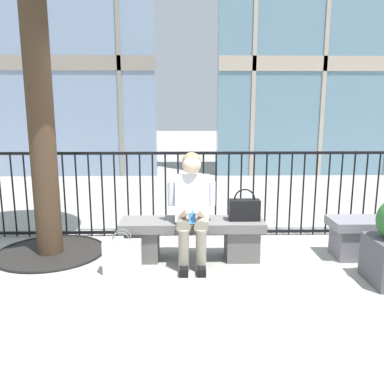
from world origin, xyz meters
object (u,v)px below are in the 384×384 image
seated_person_with_phone (192,205)px  handbag_on_bench (244,209)px  stone_bench (192,235)px  shopping_bag (122,256)px

seated_person_with_phone → handbag_on_bench: seated_person_with_phone is taller
stone_bench → handbag_on_bench: bearing=-1.0°
stone_bench → shopping_bag: (-0.73, -0.39, -0.09)m
seated_person_with_phone → shopping_bag: size_ratio=2.67×
handbag_on_bench → stone_bench: bearing=179.0°
stone_bench → handbag_on_bench: handbag_on_bench is taller
seated_person_with_phone → handbag_on_bench: size_ratio=3.41×
seated_person_with_phone → shopping_bag: (-0.72, -0.27, -0.47)m
stone_bench → handbag_on_bench: 0.65m
handbag_on_bench → shopping_bag: 1.42m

